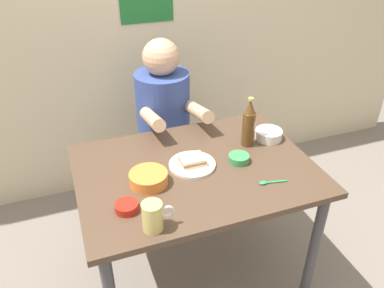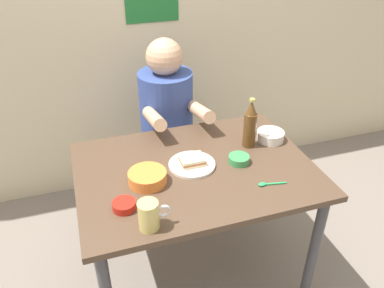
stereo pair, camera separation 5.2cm
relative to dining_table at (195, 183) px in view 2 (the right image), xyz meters
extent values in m
plane|color=slate|center=(0.00, 0.00, -0.65)|extent=(6.00, 6.00, 0.00)
cube|color=#4C3828|center=(0.00, 0.00, 0.08)|extent=(1.10, 0.80, 0.03)
cylinder|color=#3F3F44|center=(0.49, -0.34, -0.29)|extent=(0.05, 0.05, 0.71)
cylinder|color=#3F3F44|center=(-0.49, 0.34, -0.29)|extent=(0.05, 0.05, 0.71)
cylinder|color=#3F3F44|center=(0.49, 0.34, -0.29)|extent=(0.05, 0.05, 0.71)
cylinder|color=#4C4C51|center=(0.03, 0.63, -0.44)|extent=(0.08, 0.08, 0.41)
cylinder|color=brown|center=(0.03, 0.63, -0.22)|extent=(0.34, 0.34, 0.04)
cylinder|color=#33478C|center=(0.03, 0.63, 0.06)|extent=(0.32, 0.32, 0.52)
sphere|color=tan|center=(0.03, 0.63, 0.42)|extent=(0.21, 0.21, 0.21)
cylinder|color=tan|center=(-0.10, 0.38, 0.18)|extent=(0.07, 0.31, 0.14)
cylinder|color=tan|center=(0.16, 0.38, 0.18)|extent=(0.07, 0.31, 0.14)
cylinder|color=silver|center=(-0.01, 0.02, 0.10)|extent=(0.22, 0.22, 0.01)
cube|color=beige|center=(-0.01, 0.02, 0.11)|extent=(0.11, 0.09, 0.01)
cube|color=#9E592D|center=(-0.01, 0.02, 0.13)|extent=(0.11, 0.09, 0.01)
cube|color=beige|center=(-0.01, 0.02, 0.14)|extent=(0.11, 0.09, 0.01)
cylinder|color=#D1BC66|center=(-0.29, -0.32, 0.15)|extent=(0.08, 0.08, 0.12)
torus|color=silver|center=(-0.23, -0.32, 0.16)|extent=(0.06, 0.01, 0.06)
cylinder|color=#593819|center=(0.32, 0.10, 0.18)|extent=(0.06, 0.06, 0.18)
cone|color=#593819|center=(0.32, 0.10, 0.31)|extent=(0.05, 0.05, 0.07)
cylinder|color=#BFB74C|center=(0.32, 0.10, 0.35)|extent=(0.03, 0.03, 0.01)
cylinder|color=#388C4C|center=(0.21, -0.02, 0.11)|extent=(0.10, 0.10, 0.03)
cylinder|color=#5B643A|center=(0.21, -0.02, 0.12)|extent=(0.08, 0.08, 0.02)
cylinder|color=orange|center=(-0.24, -0.04, 0.12)|extent=(0.17, 0.17, 0.05)
cylinder|color=#B25B2D|center=(-0.24, -0.04, 0.13)|extent=(0.14, 0.14, 0.02)
cylinder|color=#B21E14|center=(-0.36, -0.18, 0.11)|extent=(0.10, 0.10, 0.03)
cylinder|color=maroon|center=(-0.36, -0.18, 0.12)|extent=(0.08, 0.08, 0.02)
cylinder|color=silver|center=(0.45, 0.11, 0.12)|extent=(0.14, 0.14, 0.05)
cylinder|color=tan|center=(0.45, 0.11, 0.13)|extent=(0.11, 0.11, 0.02)
cylinder|color=#26A559|center=(0.29, -0.23, 0.10)|extent=(0.11, 0.03, 0.01)
ellipsoid|color=#26A559|center=(0.24, -0.22, 0.10)|extent=(0.04, 0.02, 0.01)
camera|label=1|loc=(-0.52, -1.38, 1.14)|focal=36.06mm
camera|label=2|loc=(-0.47, -1.40, 1.14)|focal=36.06mm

